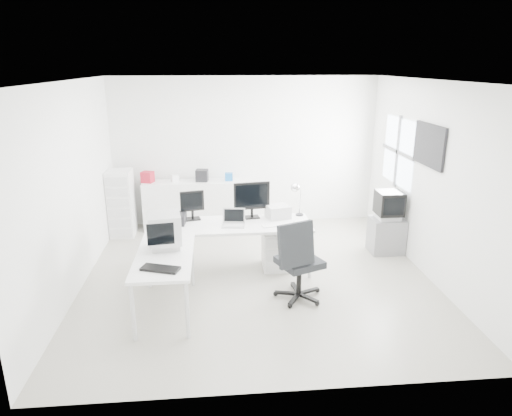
{
  "coord_description": "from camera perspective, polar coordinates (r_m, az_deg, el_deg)",
  "views": [
    {
      "loc": [
        -0.58,
        -6.1,
        3.01
      ],
      "look_at": [
        0.0,
        0.2,
        1.0
      ],
      "focal_mm": 32.0,
      "sensor_mm": 36.0,
      "label": 1
    }
  ],
  "objects": [
    {
      "name": "crt_monitor",
      "position": [
        5.89,
        -11.35,
        -2.68
      ],
      "size": [
        0.49,
        0.49,
        0.5
      ],
      "primitive_type": null,
      "rotation": [
        0.0,
        0.0,
        0.14
      ],
      "color": "#B7B7BA",
      "rests_on": "side_desk"
    },
    {
      "name": "filing_cabinet",
      "position": [
        8.57,
        -16.47,
        0.57
      ],
      "size": [
        0.42,
        0.5,
        1.21
      ],
      "primitive_type": "cube",
      "color": "white",
      "rests_on": "floor"
    },
    {
      "name": "clutter_box_c",
      "position": [
        8.58,
        -6.77,
        4.07
      ],
      "size": [
        0.24,
        0.23,
        0.22
      ],
      "primitive_type": "cube",
      "rotation": [
        0.0,
        0.0,
        -0.13
      ],
      "color": "black",
      "rests_on": "sideboard"
    },
    {
      "name": "side_desk",
      "position": [
        5.91,
        -11.22,
        -9.22
      ],
      "size": [
        0.7,
        1.4,
        0.75
      ],
      "primitive_type": null,
      "color": "white",
      "rests_on": "floor"
    },
    {
      "name": "back_wall",
      "position": [
        8.77,
        -1.38,
        7.05
      ],
      "size": [
        5.0,
        0.02,
        2.8
      ],
      "primitive_type": "cube",
      "color": "silver",
      "rests_on": "floor"
    },
    {
      "name": "clutter_bottle",
      "position": [
        8.76,
        -15.32,
        3.83
      ],
      "size": [
        0.07,
        0.07,
        0.22
      ],
      "primitive_type": "cylinder",
      "color": "white",
      "rests_on": "sideboard"
    },
    {
      "name": "white_keyboard",
      "position": [
        6.65,
        2.34,
        -2.19
      ],
      "size": [
        0.39,
        0.2,
        0.02
      ],
      "primitive_type": "cube",
      "rotation": [
        0.0,
        0.0,
        0.23
      ],
      "color": "white",
      "rests_on": "main_desk"
    },
    {
      "name": "black_keyboard",
      "position": [
        5.39,
        -11.87,
        -7.43
      ],
      "size": [
        0.48,
        0.31,
        0.03
      ],
      "primitive_type": "cube",
      "rotation": [
        0.0,
        0.0,
        -0.33
      ],
      "color": "black",
      "rests_on": "side_desk"
    },
    {
      "name": "clutter_box_a",
      "position": [
        8.67,
        -13.4,
        3.79
      ],
      "size": [
        0.25,
        0.24,
        0.2
      ],
      "primitive_type": "cube",
      "rotation": [
        0.0,
        0.0,
        -0.36
      ],
      "color": "#AA182A",
      "rests_on": "sideboard"
    },
    {
      "name": "floor",
      "position": [
        6.83,
        0.15,
        -8.53
      ],
      "size": [
        5.0,
        5.0,
        0.01
      ],
      "primitive_type": "cube",
      "color": "beige",
      "rests_on": "ground"
    },
    {
      "name": "crt_tv",
      "position": [
        7.71,
        16.29,
        0.29
      ],
      "size": [
        0.5,
        0.48,
        0.45
      ],
      "primitive_type": null,
      "color": "black",
      "rests_on": "tv_cabinet"
    },
    {
      "name": "inkjet_printer",
      "position": [
        6.84,
        -10.48,
        -1.33
      ],
      "size": [
        0.43,
        0.35,
        0.14
      ],
      "primitive_type": "cube",
      "rotation": [
        0.0,
        0.0,
        -0.09
      ],
      "color": "black",
      "rests_on": "main_desk"
    },
    {
      "name": "drawer_pedestal",
      "position": [
        7.01,
        2.49,
        -5.14
      ],
      "size": [
        0.4,
        0.5,
        0.6
      ],
      "primitive_type": "cube",
      "color": "white",
      "rests_on": "floor"
    },
    {
      "name": "lcd_monitor_small",
      "position": [
        6.92,
        -7.97,
        0.33
      ],
      "size": [
        0.39,
        0.27,
        0.45
      ],
      "primitive_type": null,
      "rotation": [
        0.0,
        0.0,
        0.21
      ],
      "color": "black",
      "rests_on": "main_desk"
    },
    {
      "name": "clutter_box_b",
      "position": [
        8.62,
        -10.09,
        3.67
      ],
      "size": [
        0.16,
        0.15,
        0.13
      ],
      "primitive_type": "cube",
      "rotation": [
        0.0,
        0.0,
        0.37
      ],
      "color": "white",
      "rests_on": "sideboard"
    },
    {
      "name": "sideboard",
      "position": [
        8.74,
        -7.95,
        0.44
      ],
      "size": [
        1.81,
        0.45,
        0.91
      ],
      "primitive_type": "cube",
      "color": "white",
      "rests_on": "floor"
    },
    {
      "name": "office_chair",
      "position": [
        6.03,
        5.48,
        -6.27
      ],
      "size": [
        0.87,
        0.87,
        1.15
      ],
      "primitive_type": null,
      "rotation": [
        0.0,
        0.0,
        0.4
      ],
      "color": "#27292C",
      "rests_on": "floor"
    },
    {
      "name": "laptop",
      "position": [
        6.61,
        -2.86,
        -1.35
      ],
      "size": [
        0.38,
        0.39,
        0.23
      ],
      "primitive_type": null,
      "rotation": [
        0.0,
        0.0,
        -0.13
      ],
      "color": "#B7B7BA",
      "rests_on": "main_desk"
    },
    {
      "name": "lcd_monitor_large",
      "position": [
        6.91,
        -0.53,
        1.03
      ],
      "size": [
        0.58,
        0.3,
        0.57
      ],
      "primitive_type": null,
      "rotation": [
        0.0,
        0.0,
        0.15
      ],
      "color": "black",
      "rests_on": "main_desk"
    },
    {
      "name": "ceiling",
      "position": [
        6.13,
        0.18,
        15.65
      ],
      "size": [
        5.0,
        5.0,
        0.01
      ],
      "primitive_type": "cube",
      "color": "white",
      "rests_on": "back_wall"
    },
    {
      "name": "clutter_box_d",
      "position": [
        8.59,
        -3.42,
        3.92
      ],
      "size": [
        0.15,
        0.13,
        0.14
      ],
      "primitive_type": "cube",
      "rotation": [
        0.0,
        0.0,
        -0.02
      ],
      "color": "#185FA8",
      "rests_on": "sideboard"
    },
    {
      "name": "left_wall",
      "position": [
        6.6,
        -22.01,
        2.19
      ],
      "size": [
        0.02,
        5.0,
        2.8
      ],
      "primitive_type": "cube",
      "color": "silver",
      "rests_on": "floor"
    },
    {
      "name": "window",
      "position": [
        8.04,
        17.33,
        6.73
      ],
      "size": [
        0.02,
        1.2,
        1.1
      ],
      "primitive_type": null,
      "color": "white",
      "rests_on": "right_wall"
    },
    {
      "name": "wall_picture",
      "position": [
        7.0,
        20.83,
        7.35
      ],
      "size": [
        0.04,
        0.9,
        0.6
      ],
      "primitive_type": null,
      "color": "black",
      "rests_on": "right_wall"
    },
    {
      "name": "main_desk",
      "position": [
        6.88,
        -3.26,
        -4.93
      ],
      "size": [
        2.4,
        0.8,
        0.75
      ],
      "primitive_type": null,
      "color": "white",
      "rests_on": "floor"
    },
    {
      "name": "right_wall",
      "position": [
        7.02,
        20.96,
        3.18
      ],
      "size": [
        0.02,
        5.0,
        2.8
      ],
      "primitive_type": "cube",
      "color": "silver",
      "rests_on": "floor"
    },
    {
      "name": "white_mouse",
      "position": [
        6.74,
        4.82,
        -1.81
      ],
      "size": [
        0.05,
        0.05,
        0.05
      ],
      "primitive_type": "sphere",
      "color": "white",
      "rests_on": "main_desk"
    },
    {
      "name": "laser_printer",
      "position": [
        6.98,
        2.77,
        -0.45
      ],
      "size": [
        0.4,
        0.36,
        0.19
      ],
      "primitive_type": "cube",
      "rotation": [
        0.0,
        0.0,
        0.26
      ],
      "color": "silver",
      "rests_on": "main_desk"
    },
    {
      "name": "desk_lamp",
      "position": [
        7.06,
        5.52,
        1.16
      ],
      "size": [
        0.2,
        0.2,
        0.54
      ],
      "primitive_type": null,
      "rotation": [
        0.0,
        0.0,
        -0.1
      ],
      "color": "silver",
      "rests_on": "main_desk"
    },
    {
      "name": "tv_cabinet",
      "position": [
        7.87,
        15.97,
        -3.29
      ],
      "size": [
        0.53,
        0.44,
        0.58
      ],
      "primitive_type": "cube",
      "color": "slate",
      "rests_on": "floor"
    }
  ]
}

